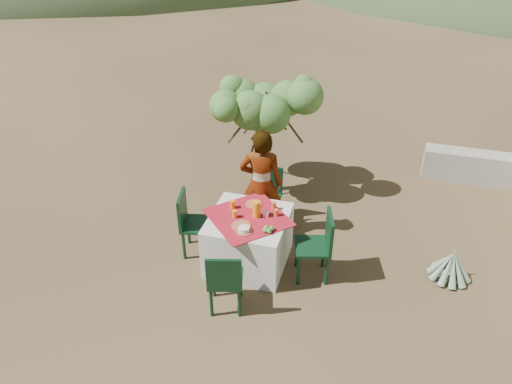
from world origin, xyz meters
TOP-DOWN VIEW (x-y plane):
  - ground at (0.00, 0.00)m, footprint 160.00×160.00m
  - table at (0.01, 0.26)m, footprint 1.30×1.30m
  - chair_far at (-0.00, 1.28)m, footprint 0.42×0.42m
  - chair_near at (0.00, -0.70)m, footprint 0.51×0.51m
  - chair_left at (-0.82, 0.27)m, footprint 0.52×0.52m
  - chair_right at (0.97, 0.25)m, footprint 0.55×0.55m
  - person at (-0.01, 0.96)m, footprint 0.68×0.51m
  - shrub_tree at (-0.20, 2.16)m, footprint 1.54×1.51m
  - agave at (2.67, 0.68)m, footprint 0.57×0.56m
  - stone_wall at (3.60, 3.40)m, footprint 2.60×0.35m
  - plate_far at (-0.00, 0.55)m, footprint 0.23×0.23m
  - plate_near at (-0.02, 0.04)m, footprint 0.25×0.25m
  - glass_far at (-0.26, 0.40)m, footprint 0.07×0.07m
  - glass_near at (-0.16, 0.20)m, footprint 0.07×0.07m
  - juice_pitcher at (0.11, 0.30)m, footprint 0.10×0.10m
  - bowl_plate at (0.05, -0.06)m, footprint 0.22×0.22m
  - white_bowl at (0.05, -0.06)m, footprint 0.14×0.14m
  - jar_left at (0.35, 0.39)m, footprint 0.06×0.06m
  - jar_right at (0.29, 0.53)m, footprint 0.07×0.07m
  - napkin_holder at (0.23, 0.33)m, footprint 0.07×0.04m
  - fruit_cluster at (0.34, 0.02)m, footprint 0.14×0.13m

SIDE VIEW (x-z plane):
  - ground at x=0.00m, z-range 0.00..0.00m
  - agave at x=2.67m, z-range -0.10..0.50m
  - stone_wall at x=3.60m, z-range 0.00..0.55m
  - table at x=0.01m, z-range 0.00..0.76m
  - chair_far at x=0.00m, z-range 0.05..0.95m
  - chair_near at x=0.00m, z-range 0.05..0.95m
  - chair_left at x=-0.82m, z-range 0.05..1.00m
  - chair_right at x=0.97m, z-range 0.05..1.03m
  - bowl_plate at x=0.05m, z-range 0.76..0.77m
  - plate_far at x=0.00m, z-range 0.76..0.78m
  - plate_near at x=-0.02m, z-range 0.76..0.78m
  - fruit_cluster at x=0.34m, z-range 0.76..0.83m
  - white_bowl at x=0.05m, z-range 0.77..0.83m
  - napkin_holder at x=0.23m, z-range 0.76..0.85m
  - jar_left at x=0.35m, z-range 0.76..0.86m
  - jar_right at x=0.29m, z-range 0.76..0.87m
  - glass_near at x=-0.16m, z-range 0.76..0.87m
  - glass_far at x=-0.26m, z-range 0.76..0.87m
  - person at x=-0.01m, z-range 0.00..1.69m
  - juice_pitcher at x=0.11m, z-range 0.76..0.99m
  - shrub_tree at x=-0.20m, z-range 0.52..2.33m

